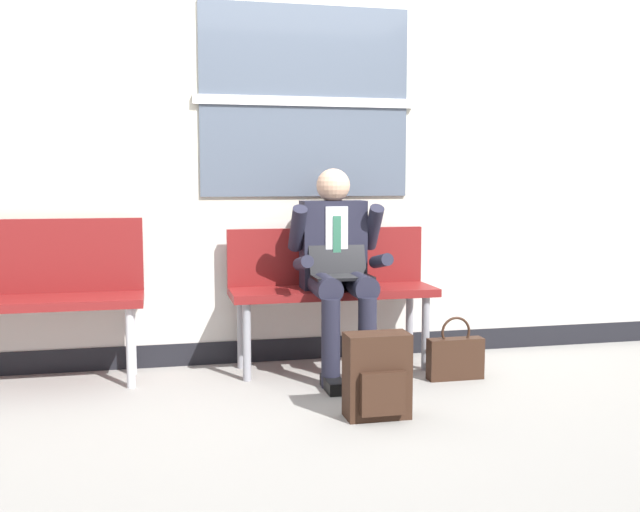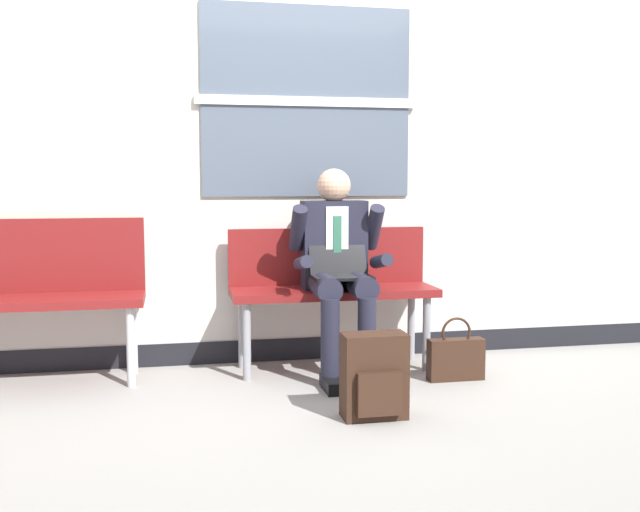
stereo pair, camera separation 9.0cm
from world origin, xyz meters
TOP-DOWN VIEW (x-y plane):
  - ground_plane at (0.00, 0.00)m, footprint 18.00×18.00m
  - station_wall at (0.00, 0.67)m, footprint 6.82×0.17m
  - bench_with_person at (0.26, 0.39)m, footprint 1.29×0.42m
  - bench_empty at (-1.49, 0.40)m, footprint 1.17×0.42m
  - person_seated at (0.26, 0.19)m, footprint 0.57×0.70m
  - backpack at (0.25, -0.65)m, footprint 0.32×0.21m
  - handbag at (0.93, -0.07)m, footprint 0.34×0.09m

SIDE VIEW (x-z plane):
  - ground_plane at x=0.00m, z-range 0.00..0.00m
  - handbag at x=0.93m, z-range -0.06..0.33m
  - backpack at x=0.25m, z-range -0.01..0.43m
  - bench_with_person at x=0.26m, z-range 0.11..1.00m
  - bench_empty at x=-1.49m, z-range 0.09..1.06m
  - person_seated at x=0.26m, z-range 0.05..1.33m
  - station_wall at x=0.00m, z-range -0.01..3.15m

